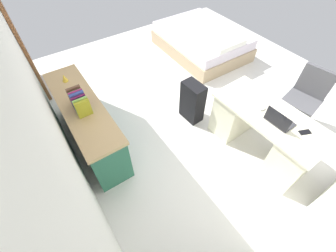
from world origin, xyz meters
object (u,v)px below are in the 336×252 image
at_px(desk, 262,132).
at_px(suitcase_black, 192,102).
at_px(office_chair, 302,102).
at_px(laptop, 279,120).
at_px(credenza, 88,123).
at_px(bed, 202,41).
at_px(cell_phone_near_laptop, 305,132).
at_px(computer_mouse, 262,108).
at_px(figurine_small, 64,78).

xyz_separation_m(desk, suitcase_black, (1.04, 0.38, -0.05)).
xyz_separation_m(office_chair, laptop, (-0.19, 0.98, 0.37)).
bearing_deg(credenza, bed, -70.89).
height_order(desk, laptop, laptop).
bearing_deg(bed, cell_phone_near_laptop, 161.82).
distance_m(office_chair, computer_mouse, 1.00).
xyz_separation_m(suitcase_black, cell_phone_near_laptop, (-1.45, -0.46, 0.41)).
bearing_deg(desk, computer_mouse, 14.13).
bearing_deg(cell_phone_near_laptop, laptop, 51.34).
relative_size(suitcase_black, computer_mouse, 6.70).
bearing_deg(cell_phone_near_laptop, suitcase_black, 40.91).
height_order(office_chair, cell_phone_near_laptop, office_chair).
bearing_deg(cell_phone_near_laptop, figurine_small, 62.23).
distance_m(credenza, figurine_small, 0.70).
height_order(laptop, cell_phone_near_laptop, laptop).
height_order(laptop, computer_mouse, laptop).
relative_size(bed, suitcase_black, 2.86).
bearing_deg(desk, suitcase_black, 20.15).
distance_m(bed, laptop, 2.91).
distance_m(office_chair, figurine_small, 3.47).
bearing_deg(bed, desk, 157.51).
height_order(desk, computer_mouse, computer_mouse).
bearing_deg(desk, credenza, 52.03).
bearing_deg(computer_mouse, laptop, 170.98).
distance_m(computer_mouse, figurine_small, 2.68).
bearing_deg(desk, figurine_small, 43.01).
relative_size(desk, credenza, 0.81).
distance_m(desk, figurine_small, 2.82).
distance_m(office_chair, bed, 2.46).
distance_m(laptop, computer_mouse, 0.27).
distance_m(desk, laptop, 0.43).
bearing_deg(office_chair, figurine_small, 54.73).
bearing_deg(laptop, computer_mouse, -7.12).
height_order(bed, suitcase_black, suitcase_black).
bearing_deg(desk, cell_phone_near_laptop, -168.85).
bearing_deg(figurine_small, office_chair, -125.27).
relative_size(office_chair, figurine_small, 8.55).
bearing_deg(computer_mouse, cell_phone_near_laptop, -170.05).
distance_m(desk, computer_mouse, 0.39).
relative_size(desk, figurine_small, 13.28).
bearing_deg(laptop, cell_phone_near_laptop, -151.88).
xyz_separation_m(desk, computer_mouse, (0.12, 0.03, 0.37)).
height_order(bed, figurine_small, figurine_small).
bearing_deg(suitcase_black, cell_phone_near_laptop, -165.92).
relative_size(credenza, bed, 0.94).
relative_size(desk, suitcase_black, 2.18).
xyz_separation_m(desk, office_chair, (0.05, -0.91, 0.03)).
relative_size(credenza, cell_phone_near_laptop, 13.24).
bearing_deg(office_chair, bed, -2.82).
bearing_deg(figurine_small, cell_phone_near_laptop, -140.99).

